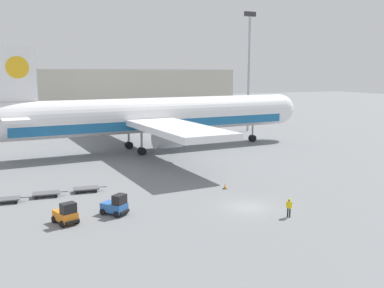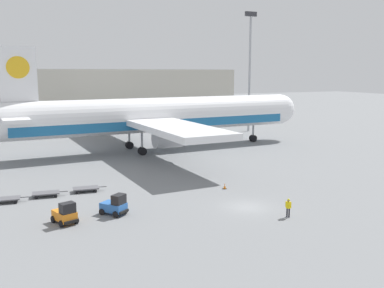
{
  "view_description": "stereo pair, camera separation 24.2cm",
  "coord_description": "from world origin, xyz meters",
  "px_view_note": "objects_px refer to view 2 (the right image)",
  "views": [
    {
      "loc": [
        -22.27,
        -34.75,
        13.23
      ],
      "look_at": [
        0.91,
        15.16,
        4.0
      ],
      "focal_mm": 40.0,
      "sensor_mm": 36.0,
      "label": 1
    },
    {
      "loc": [
        -22.05,
        -34.85,
        13.23
      ],
      "look_at": [
        0.91,
        15.16,
        4.0
      ],
      "focal_mm": 40.0,
      "sensor_mm": 36.0,
      "label": 2
    }
  ],
  "objects_px": {
    "baggage_dolly_lead": "(6,199)",
    "baggage_dolly_second": "(46,193)",
    "airplane_main": "(154,116)",
    "traffic_cone_near": "(225,186)",
    "baggage_dolly_third": "(86,188)",
    "baggage_tug_mid": "(115,205)",
    "ground_crew_near": "(288,206)",
    "baggage_tug_foreground": "(65,214)",
    "light_mast": "(250,64)"
  },
  "relations": [
    {
      "from": "baggage_dolly_lead",
      "to": "baggage_dolly_second",
      "type": "bearing_deg",
      "value": 14.4
    },
    {
      "from": "airplane_main",
      "to": "traffic_cone_near",
      "type": "relative_size",
      "value": 86.68
    },
    {
      "from": "baggage_dolly_third",
      "to": "baggage_dolly_lead",
      "type": "bearing_deg",
      "value": -168.34
    },
    {
      "from": "baggage_dolly_lead",
      "to": "baggage_dolly_second",
      "type": "height_order",
      "value": "same"
    },
    {
      "from": "baggage_tug_mid",
      "to": "baggage_dolly_second",
      "type": "bearing_deg",
      "value": 173.73
    },
    {
      "from": "baggage_tug_mid",
      "to": "baggage_dolly_third",
      "type": "relative_size",
      "value": 0.74
    },
    {
      "from": "traffic_cone_near",
      "to": "ground_crew_near",
      "type": "bearing_deg",
      "value": -86.95
    },
    {
      "from": "baggage_dolly_lead",
      "to": "ground_crew_near",
      "type": "xyz_separation_m",
      "value": [
        23.64,
        -15.76,
        0.66
      ]
    },
    {
      "from": "baggage_dolly_third",
      "to": "traffic_cone_near",
      "type": "relative_size",
      "value": 5.62
    },
    {
      "from": "airplane_main",
      "to": "baggage_dolly_third",
      "type": "bearing_deg",
      "value": -128.63
    },
    {
      "from": "airplane_main",
      "to": "baggage_dolly_lead",
      "type": "bearing_deg",
      "value": -139.71
    },
    {
      "from": "baggage_dolly_second",
      "to": "airplane_main",
      "type": "bearing_deg",
      "value": 53.78
    },
    {
      "from": "baggage_tug_foreground",
      "to": "baggage_dolly_third",
      "type": "height_order",
      "value": "baggage_tug_foreground"
    },
    {
      "from": "airplane_main",
      "to": "baggage_tug_mid",
      "type": "relative_size",
      "value": 20.74
    },
    {
      "from": "baggage_tug_foreground",
      "to": "baggage_dolly_third",
      "type": "relative_size",
      "value": 0.73
    },
    {
      "from": "baggage_tug_foreground",
      "to": "baggage_tug_mid",
      "type": "xyz_separation_m",
      "value": [
        4.62,
        0.58,
        0.0
      ]
    },
    {
      "from": "light_mast",
      "to": "baggage_tug_mid",
      "type": "bearing_deg",
      "value": -133.74
    },
    {
      "from": "light_mast",
      "to": "baggage_dolly_lead",
      "type": "height_order",
      "value": "light_mast"
    },
    {
      "from": "light_mast",
      "to": "baggage_dolly_lead",
      "type": "relative_size",
      "value": 7.0
    },
    {
      "from": "light_mast",
      "to": "baggage_dolly_third",
      "type": "height_order",
      "value": "light_mast"
    },
    {
      "from": "baggage_dolly_third",
      "to": "traffic_cone_near",
      "type": "height_order",
      "value": "traffic_cone_near"
    },
    {
      "from": "baggage_tug_foreground",
      "to": "baggage_tug_mid",
      "type": "relative_size",
      "value": 0.98
    },
    {
      "from": "airplane_main",
      "to": "baggage_tug_foreground",
      "type": "distance_m",
      "value": 36.81
    },
    {
      "from": "light_mast",
      "to": "baggage_dolly_second",
      "type": "distance_m",
      "value": 61.6
    },
    {
      "from": "baggage_tug_mid",
      "to": "baggage_dolly_third",
      "type": "height_order",
      "value": "baggage_tug_mid"
    },
    {
      "from": "light_mast",
      "to": "baggage_dolly_second",
      "type": "xyz_separation_m",
      "value": [
        -47.96,
        -35.76,
        -14.69
      ]
    },
    {
      "from": "airplane_main",
      "to": "traffic_cone_near",
      "type": "height_order",
      "value": "airplane_main"
    },
    {
      "from": "traffic_cone_near",
      "to": "airplane_main",
      "type": "bearing_deg",
      "value": 87.89
    },
    {
      "from": "baggage_dolly_lead",
      "to": "ground_crew_near",
      "type": "bearing_deg",
      "value": -26.93
    },
    {
      "from": "baggage_tug_foreground",
      "to": "baggage_dolly_lead",
      "type": "xyz_separation_m",
      "value": [
        -4.68,
        8.88,
        -0.49
      ]
    },
    {
      "from": "baggage_dolly_lead",
      "to": "baggage_tug_mid",
      "type": "bearing_deg",
      "value": -35.0
    },
    {
      "from": "airplane_main",
      "to": "ground_crew_near",
      "type": "xyz_separation_m",
      "value": [
        -0.4,
        -37.79,
        -4.79
      ]
    },
    {
      "from": "baggage_tug_mid",
      "to": "baggage_dolly_lead",
      "type": "height_order",
      "value": "baggage_tug_mid"
    },
    {
      "from": "airplane_main",
      "to": "baggage_tug_mid",
      "type": "height_order",
      "value": "airplane_main"
    },
    {
      "from": "baggage_dolly_second",
      "to": "traffic_cone_near",
      "type": "relative_size",
      "value": 5.62
    },
    {
      "from": "airplane_main",
      "to": "baggage_tug_mid",
      "type": "xyz_separation_m",
      "value": [
        -14.75,
        -30.33,
        -4.96
      ]
    },
    {
      "from": "baggage_tug_foreground",
      "to": "baggage_dolly_third",
      "type": "bearing_deg",
      "value": 141.27
    },
    {
      "from": "baggage_dolly_lead",
      "to": "traffic_cone_near",
      "type": "height_order",
      "value": "traffic_cone_near"
    },
    {
      "from": "baggage_dolly_second",
      "to": "baggage_dolly_lead",
      "type": "bearing_deg",
      "value": -165.6
    },
    {
      "from": "traffic_cone_near",
      "to": "baggage_dolly_second",
      "type": "bearing_deg",
      "value": 164.5
    },
    {
      "from": "baggage_dolly_second",
      "to": "baggage_tug_foreground",
      "type": "bearing_deg",
      "value": -79.22
    },
    {
      "from": "baggage_tug_foreground",
      "to": "baggage_dolly_third",
      "type": "xyz_separation_m",
      "value": [
        3.64,
        9.59,
        -0.49
      ]
    },
    {
      "from": "baggage_dolly_lead",
      "to": "baggage_tug_foreground",
      "type": "bearing_deg",
      "value": -55.47
    },
    {
      "from": "traffic_cone_near",
      "to": "baggage_tug_mid",
      "type": "bearing_deg",
      "value": -165.52
    },
    {
      "from": "baggage_tug_mid",
      "to": "ground_crew_near",
      "type": "distance_m",
      "value": 16.17
    },
    {
      "from": "baggage_dolly_second",
      "to": "ground_crew_near",
      "type": "distance_m",
      "value": 25.52
    },
    {
      "from": "baggage_tug_foreground",
      "to": "ground_crew_near",
      "type": "distance_m",
      "value": 20.17
    },
    {
      "from": "baggage_dolly_second",
      "to": "baggage_dolly_third",
      "type": "relative_size",
      "value": 1.0
    },
    {
      "from": "airplane_main",
      "to": "traffic_cone_near",
      "type": "distance_m",
      "value": 27.36
    },
    {
      "from": "baggage_tug_foreground",
      "to": "baggage_tug_mid",
      "type": "height_order",
      "value": "same"
    }
  ]
}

